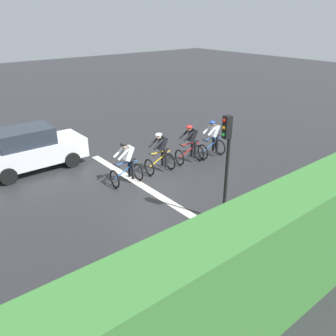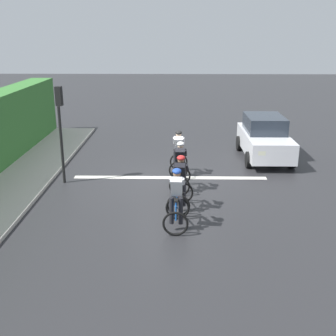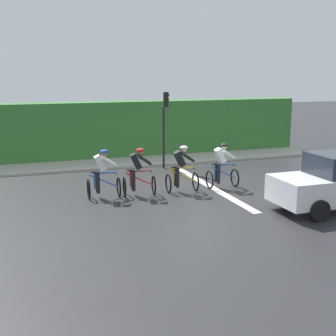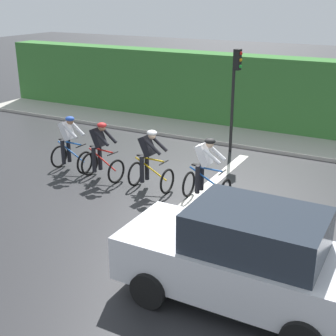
{
  "view_description": "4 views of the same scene",
  "coord_description": "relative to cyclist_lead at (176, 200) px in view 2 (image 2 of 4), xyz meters",
  "views": [
    {
      "loc": [
        9.8,
        -6.95,
        5.85
      ],
      "look_at": [
        0.78,
        0.32,
        0.71
      ],
      "focal_mm": 37.26,
      "sensor_mm": 36.0,
      "label": 1
    },
    {
      "loc": [
        -0.19,
        13.92,
        5.05
      ],
      "look_at": [
        0.06,
        0.6,
        0.71
      ],
      "focal_mm": 44.71,
      "sensor_mm": 36.0,
      "label": 2
    },
    {
      "loc": [
        -15.07,
        6.47,
        4.21
      ],
      "look_at": [
        0.08,
        1.2,
        0.8
      ],
      "focal_mm": 48.74,
      "sensor_mm": 36.0,
      "label": 3
    },
    {
      "loc": [
        -10.42,
        -5.15,
        4.98
      ],
      "look_at": [
        -0.41,
        0.27,
        0.73
      ],
      "focal_mm": 50.37,
      "sensor_mm": 36.0,
      "label": 4
    }
  ],
  "objects": [
    {
      "name": "ground_plane",
      "position": [
        0.22,
        -3.65,
        -0.8
      ],
      "size": [
        80.0,
        80.0,
        0.0
      ],
      "primitive_type": "plane",
      "color": "#28282B"
    },
    {
      "name": "road_marking_stop_line",
      "position": [
        0.22,
        -4.09,
        -0.79
      ],
      "size": [
        7.0,
        0.3,
        0.01
      ],
      "primitive_type": "cube",
      "color": "silver",
      "rests_on": "ground"
    },
    {
      "name": "cyclist_lead",
      "position": [
        0.0,
        0.0,
        0.0
      ],
      "size": [
        0.74,
        1.12,
        1.66
      ],
      "color": "black",
      "rests_on": "ground"
    },
    {
      "name": "cyclist_second",
      "position": [
        -0.12,
        -1.21,
        0.0
      ],
      "size": [
        0.81,
        1.16,
        1.66
      ],
      "color": "black",
      "rests_on": "ground"
    },
    {
      "name": "cyclist_mid",
      "position": [
        -0.13,
        -2.79,
        0.0
      ],
      "size": [
        0.73,
        1.11,
        1.66
      ],
      "color": "black",
      "rests_on": "ground"
    },
    {
      "name": "cyclist_fourth",
      "position": [
        -0.08,
        -4.4,
        0.0
      ],
      "size": [
        0.7,
        1.09,
        1.66
      ],
      "color": "black",
      "rests_on": "ground"
    },
    {
      "name": "car_white",
      "position": [
        -3.66,
        -6.68,
        0.08
      ],
      "size": [
        1.89,
        4.1,
        1.76
      ],
      "color": "silver",
      "rests_on": "ground"
    },
    {
      "name": "traffic_light_near_crossing",
      "position": [
        3.93,
        -3.57,
        1.43
      ],
      "size": [
        0.23,
        0.31,
        3.34
      ],
      "color": "black",
      "rests_on": "ground"
    }
  ]
}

